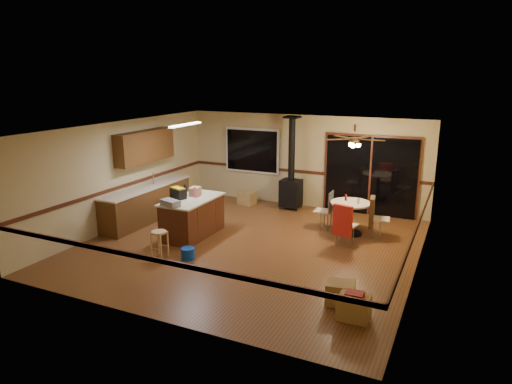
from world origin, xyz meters
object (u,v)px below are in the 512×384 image
Objects in this scene: chair_near at (343,220)px; box_under_window at (247,198)px; kitchen_island at (193,217)px; bar_stool at (160,244)px; wood_stove at (291,183)px; box_corner_b at (340,293)px; toolbox_black at (178,193)px; box_corner_a at (354,307)px; dining_table at (350,212)px; chair_right at (373,212)px; blue_bucket at (188,253)px; toolbox_grey at (170,203)px; chair_left at (327,206)px.

chair_near is 1.49× the size of box_under_window.
bar_stool is at bearing -85.95° from kitchen_island.
wood_stove is 4.65m from bar_stool.
kitchen_island is 4.39m from box_corner_b.
toolbox_black is 5.14m from box_corner_a.
chair_right reaches higher than dining_table.
blue_bucket is 3.37m from box_corner_b.
blue_bucket is at bearing -132.13° from dining_table.
box_under_window is at bearing 162.29° from chair_right.
wood_stove is at bearing 120.18° from box_corner_a.
chair_right is 3.90m from box_corner_a.
box_corner_a is at bearing -23.97° from toolbox_black.
bar_stool is 0.81× the size of chair_right.
chair_near is at bearing 23.56° from toolbox_grey.
box_corner_b is (-0.31, 0.37, 0.00)m from box_corner_a.
toolbox_grey reaches higher than dining_table.
blue_bucket is 0.61× the size of box_under_window.
toolbox_grey is at bearing -91.22° from box_under_window.
toolbox_grey is at bearing -70.60° from toolbox_black.
chair_left and chair_right have the same top height.
chair_left reaches higher than bar_stool.
box_corner_a is (1.60, -3.92, -0.41)m from chair_left.
toolbox_black is at bearing -117.24° from wood_stove.
bar_stool is 3.96m from chair_near.
chair_right is at bearing 97.16° from box_corner_a.
toolbox_black is 4.54m from chair_right.
dining_table is 1.96× the size of box_corner_a.
box_corner_b reaches higher than blue_bucket.
chair_left reaches higher than kitchen_island.
chair_right is at bearing 23.18° from toolbox_black.
wood_stove is at bearing 69.73° from toolbox_grey.
blue_bucket is (0.58, 0.16, -0.17)m from bar_stool.
box_corner_b is at bearing -78.72° from dining_table.
bar_stool reaches higher than box_under_window.
wood_stove is 5.36× the size of box_under_window.
chair_near is (3.27, 2.21, 0.31)m from bar_stool.
blue_bucket is (0.68, -1.26, -0.33)m from kitchen_island.
wood_stove is 6.04m from box_corner_a.
bar_stool reaches higher than box_corner_b.
bar_stool is at bearing -88.48° from box_under_window.
box_under_window is at bearing 88.78° from toolbox_grey.
box_under_window is at bearing 130.54° from box_corner_a.
dining_table reaches higher than box_under_window.
bar_stool is 1.10× the size of chair_left.
box_corner_b is at bearing -14.45° from toolbox_grey.
kitchen_island is at bearing -147.02° from chair_left.
chair_near is at bearing -86.65° from dining_table.
dining_table is 1.83× the size of chair_left.
chair_right is 3.50m from box_corner_b.
toolbox_black reaches higher than bar_stool.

